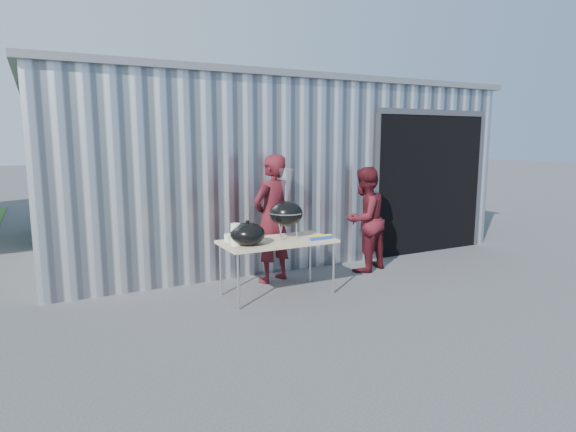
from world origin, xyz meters
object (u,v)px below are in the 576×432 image
person_cook (272,219)px  person_bystander (364,219)px  folding_table (277,243)px  kettle_grill (286,208)px

person_cook → person_bystander: person_cook is taller
folding_table → person_cook: size_ratio=0.80×
person_bystander → kettle_grill: bearing=-4.8°
folding_table → person_bystander: bearing=14.8°
person_bystander → person_cook: bearing=-24.5°
folding_table → person_cook: bearing=70.4°
person_cook → person_bystander: 1.55m
kettle_grill → person_bystander: size_ratio=0.57×
person_cook → folding_table: bearing=50.4°
folding_table → person_cook: person_cook is taller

